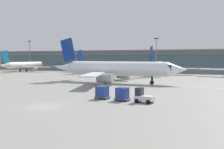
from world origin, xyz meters
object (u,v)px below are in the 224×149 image
at_px(gate_airplane_0, 25,65).
at_px(taxiing_regional_jet, 116,69).
at_px(apron_light_mast_1, 156,54).
at_px(gate_airplane_2, 157,66).
at_px(baggage_tug, 143,96).
at_px(cargo_dolly_lead, 122,94).
at_px(gate_airplane_1, 91,66).
at_px(apron_light_mast_0, 30,54).
at_px(cargo_dolly_trailing, 102,92).

distance_m(gate_airplane_0, taxiing_regional_jet, 64.75).
bearing_deg(apron_light_mast_1, gate_airplane_2, -77.07).
height_order(gate_airplane_2, taxiing_regional_jet, taxiing_regional_jet).
bearing_deg(baggage_tug, cargo_dolly_lead, 180.00).
distance_m(gate_airplane_1, apron_light_mast_1, 27.83).
bearing_deg(taxiing_regional_jet, gate_airplane_1, 125.42).
xyz_separation_m(gate_airplane_2, cargo_dolly_lead, (6.64, -58.36, -2.02)).
relative_size(baggage_tug, apron_light_mast_0, 0.19).
bearing_deg(baggage_tug, cargo_dolly_trailing, 180.00).
bearing_deg(apron_light_mast_0, gate_airplane_0, -57.07).
height_order(apron_light_mast_0, apron_light_mast_1, apron_light_mast_0).
height_order(taxiing_regional_jet, apron_light_mast_0, apron_light_mast_0).
bearing_deg(gate_airplane_1, apron_light_mast_1, -74.11).
height_order(gate_airplane_2, cargo_dolly_lead, gate_airplane_2).
xyz_separation_m(gate_airplane_0, cargo_dolly_trailing, (62.51, -55.75, -1.75)).
bearing_deg(baggage_tug, gate_airplane_2, 107.31).
xyz_separation_m(gate_airplane_2, cargo_dolly_trailing, (3.22, -57.89, -2.02)).
bearing_deg(cargo_dolly_trailing, baggage_tug, -0.00).
relative_size(cargo_dolly_trailing, apron_light_mast_1, 0.16).
height_order(gate_airplane_2, apron_light_mast_1, apron_light_mast_1).
height_order(gate_airplane_0, gate_airplane_1, gate_airplane_0).
height_order(gate_airplane_1, gate_airplane_2, gate_airplane_2).
distance_m(apron_light_mast_0, apron_light_mast_1, 66.12).
relative_size(cargo_dolly_lead, apron_light_mast_0, 0.15).
distance_m(gate_airplane_0, baggage_tug, 89.40).
xyz_separation_m(gate_airplane_0, gate_airplane_1, (31.02, 4.09, -0.02)).
distance_m(cargo_dolly_lead, cargo_dolly_trailing, 3.45).
relative_size(gate_airplane_1, baggage_tug, 10.16).
xyz_separation_m(gate_airplane_0, cargo_dolly_lead, (65.93, -56.22, -1.75)).
relative_size(gate_airplane_1, cargo_dolly_lead, 12.23).
distance_m(cargo_dolly_lead, apron_light_mast_0, 103.71).
bearing_deg(gate_airplane_1, apron_light_mast_0, 70.74).
height_order(gate_airplane_1, taxiing_regional_jet, taxiing_regional_jet).
xyz_separation_m(cargo_dolly_trailing, apron_light_mast_1, (-5.87, 69.44, 6.85)).
bearing_deg(cargo_dolly_lead, baggage_tug, -0.00).
distance_m(gate_airplane_1, gate_airplane_2, 28.33).
height_order(taxiing_regional_jet, apron_light_mast_1, apron_light_mast_1).
bearing_deg(gate_airplane_1, baggage_tug, -152.57).
distance_m(baggage_tug, apron_light_mast_0, 106.36).
bearing_deg(cargo_dolly_trailing, gate_airplane_0, 146.08).
distance_m(gate_airplane_0, apron_light_mast_1, 58.49).
height_order(gate_airplane_0, taxiing_regional_jet, taxiing_regional_jet).
height_order(cargo_dolly_lead, cargo_dolly_trailing, same).
xyz_separation_m(apron_light_mast_0, apron_light_mast_1, (66.11, -0.94, -0.22)).
distance_m(taxiing_regional_jet, apron_light_mast_1, 46.50).
xyz_separation_m(cargo_dolly_lead, apron_light_mast_0, (-75.41, 70.85, 7.08)).
distance_m(gate_airplane_1, cargo_dolly_trailing, 67.64).
relative_size(taxiing_regional_jet, baggage_tug, 12.61).
relative_size(gate_airplane_1, taxiing_regional_jet, 0.81).
bearing_deg(gate_airplane_1, cargo_dolly_lead, -154.60).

